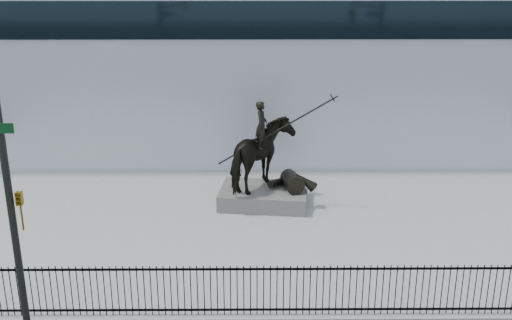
{
  "coord_description": "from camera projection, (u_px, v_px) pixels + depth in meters",
  "views": [
    {
      "loc": [
        -1.23,
        -13.04,
        9.41
      ],
      "look_at": [
        -1.09,
        6.0,
        3.05
      ],
      "focal_mm": 42.0,
      "sensor_mm": 36.0,
      "label": 1
    }
  ],
  "objects": [
    {
      "name": "equestrian_statue",
      "position": [
        266.0,
        157.0,
        23.36
      ],
      "size": [
        4.37,
        2.98,
        3.73
      ],
      "rotation": [
        0.0,
        0.0,
        -0.13
      ],
      "color": "black",
      "rests_on": "statue_plinth"
    },
    {
      "name": "building",
      "position": [
        274.0,
        55.0,
        32.9
      ],
      "size": [
        44.0,
        14.0,
        9.0
      ],
      "primitive_type": "cube",
      "color": "silver",
      "rests_on": "ground"
    },
    {
      "name": "plaza",
      "position": [
        286.0,
        228.0,
        21.97
      ],
      "size": [
        30.0,
        12.0,
        0.15
      ],
      "primitive_type": "cube",
      "color": "gray",
      "rests_on": "ground"
    },
    {
      "name": "picket_fence",
      "position": [
        297.0,
        290.0,
        16.26
      ],
      "size": [
        22.1,
        0.1,
        1.5
      ],
      "color": "black",
      "rests_on": "plaza"
    },
    {
      "name": "traffic_signal_left",
      "position": [
        7.0,
        213.0,
        13.44
      ],
      "size": [
        1.52,
        4.84,
        7.0
      ],
      "color": "black",
      "rests_on": "ground"
    },
    {
      "name": "statue_plinth",
      "position": [
        264.0,
        196.0,
        23.89
      ],
      "size": [
        3.7,
        2.77,
        0.64
      ],
      "primitive_type": "cube",
      "rotation": [
        0.0,
        0.0,
        -0.13
      ],
      "color": "#4E4D48",
      "rests_on": "plaza"
    }
  ]
}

